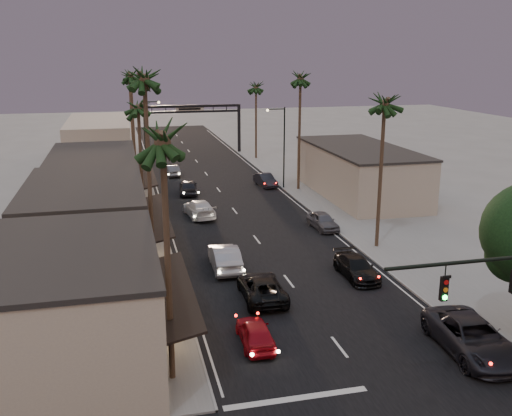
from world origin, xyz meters
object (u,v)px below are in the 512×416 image
palm_lc (138,103)px  streetlight_left (147,130)px  curbside_near (472,337)px  palm_lb (144,73)px  oncoming_pickup (262,287)px  streetlight_right (282,141)px  palm_far (129,75)px  palm_la (162,132)px  palm_rb (301,75)px  palm_rc (256,84)px  palm_ra (385,98)px  arch (190,117)px  oncoming_silver (225,257)px  palm_ld (130,73)px  oncoming_red (255,333)px  curbside_black (356,268)px

palm_lc → streetlight_left: bearing=85.6°
curbside_near → palm_lc: bearing=121.3°
streetlight_left → palm_lc: (-1.68, -22.00, 5.14)m
palm_lb → oncoming_pickup: 15.02m
streetlight_right → palm_lb: (-15.52, -23.00, 8.06)m
palm_far → palm_la: bearing=-90.2°
palm_rb → palm_rc: bearing=90.0°
palm_ra → palm_rc: size_ratio=1.08×
palm_rc → arch: bearing=145.1°
oncoming_silver → curbside_near: bearing=126.2°
streetlight_right → palm_rc: size_ratio=0.74×
streetlight_left → palm_lc: 22.65m
palm_ra → palm_lc: bearing=145.1°
streetlight_right → palm_la: 39.68m
arch → streetlight_left: streetlight_left is taller
palm_lb → palm_lc: palm_lb is taller
palm_rb → oncoming_silver: bearing=-119.5°
streetlight_right → streetlight_left: size_ratio=1.00×
streetlight_left → palm_rc: size_ratio=0.74×
oncoming_silver → palm_rb: bearing=-117.8°
palm_ld → curbside_near: (14.80, -47.07, -11.54)m
palm_lc → curbside_near: size_ratio=1.95×
palm_lb → palm_rb: size_ratio=1.07×
palm_lb → palm_ra: (17.20, 2.00, -1.94)m
palm_ld → palm_rc: bearing=27.6°
palm_lc → palm_ld: 19.10m
streetlight_right → oncoming_silver: streetlight_right is taller
streetlight_left → palm_far: palm_far is taller
oncoming_silver → oncoming_pickup: bearing=104.7°
palm_rb → oncoming_red: (-12.72, -32.73, -11.75)m
streetlight_left → palm_rc: palm_rc is taller
streetlight_right → palm_ra: 21.94m
palm_ra → oncoming_red: (-12.72, -12.73, -10.77)m
arch → palm_la: 61.88m
palm_la → palm_far: size_ratio=1.00×
palm_ra → palm_rb: palm_rb is taller
arch → palm_ld: bearing=-119.8°
arch → palm_ra: size_ratio=1.15×
oncoming_pickup → palm_lc: bearing=-70.4°
arch → streetlight_right: bearing=-74.5°
streetlight_left → palm_lb: size_ratio=0.59×
oncoming_pickup → streetlight_right: bearing=-106.6°
streetlight_right → palm_rc: bearing=84.9°
streetlight_left → palm_rb: (15.52, -14.00, 7.09)m
palm_ra → oncoming_pickup: size_ratio=2.49×
oncoming_red → palm_ld: bearing=-82.5°
arch → streetlight_left: size_ratio=1.69×
streetlight_left → palm_rb: bearing=-42.1°
palm_ra → curbside_black: 12.66m
palm_rc → palm_far: (-16.90, 14.00, 0.97)m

